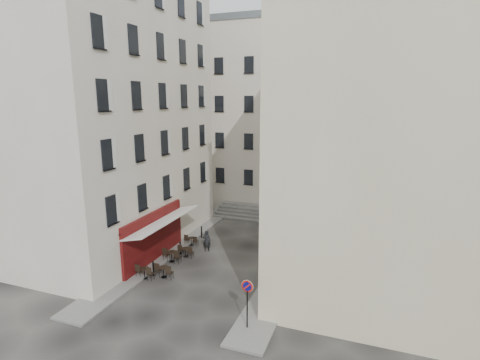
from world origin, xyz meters
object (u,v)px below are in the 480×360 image
at_px(bistro_table_a, 145,272).
at_px(bistro_table_b, 164,271).
at_px(no_parking_sign, 247,295).
at_px(pedestrian, 207,241).

bearing_deg(bistro_table_a, bistro_table_b, 27.01).
xyz_separation_m(no_parking_sign, bistro_table_b, (-6.66, 3.31, -1.39)).
bearing_deg(pedestrian, no_parking_sign, 108.02).
xyz_separation_m(bistro_table_b, pedestrian, (0.73, 4.74, 0.34)).
distance_m(bistro_table_a, pedestrian, 5.57).
relative_size(bistro_table_a, pedestrian, 0.78).
xyz_separation_m(no_parking_sign, pedestrian, (-5.93, 8.04, -1.05)).
height_order(no_parking_sign, bistro_table_b, no_parking_sign).
distance_m(no_parking_sign, pedestrian, 10.04).
bearing_deg(bistro_table_b, pedestrian, 81.22).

